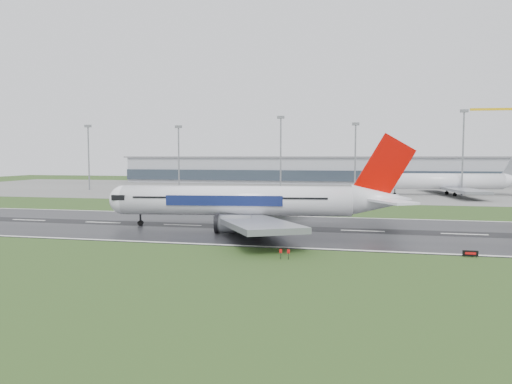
# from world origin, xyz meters

# --- Properties ---
(ground) EXTENTS (520.00, 520.00, 0.00)m
(ground) POSITION_xyz_m (0.00, 0.00, 0.00)
(ground) COLOR #264318
(ground) RESTS_ON ground
(runway) EXTENTS (400.00, 45.00, 0.10)m
(runway) POSITION_xyz_m (0.00, 0.00, 0.05)
(runway) COLOR black
(runway) RESTS_ON ground
(apron) EXTENTS (400.00, 130.00, 0.08)m
(apron) POSITION_xyz_m (0.00, 125.00, 0.04)
(apron) COLOR slate
(apron) RESTS_ON ground
(terminal) EXTENTS (240.00, 36.00, 15.00)m
(terminal) POSITION_xyz_m (0.00, 185.00, 7.50)
(terminal) COLOR #90949B
(terminal) RESTS_ON ground
(main_airliner) EXTENTS (74.18, 71.46, 19.63)m
(main_airliner) POSITION_xyz_m (-2.84, 0.66, 9.92)
(main_airliner) COLOR white
(main_airliner) RESTS_ON runway
(parked_airliner) EXTENTS (70.12, 66.64, 18.03)m
(parked_airliner) POSITION_xyz_m (54.03, 103.76, 9.10)
(parked_airliner) COLOR white
(parked_airliner) RESTS_ON apron
(runway_sign) EXTENTS (2.30, 0.80, 1.04)m
(runway_sign) POSITION_xyz_m (36.46, -22.97, 0.52)
(runway_sign) COLOR black
(runway_sign) RESTS_ON ground
(floodmast_0) EXTENTS (0.64, 0.64, 29.15)m
(floodmast_0) POSITION_xyz_m (-104.82, 100.00, 14.58)
(floodmast_0) COLOR gray
(floodmast_0) RESTS_ON ground
(floodmast_1) EXTENTS (0.64, 0.64, 28.26)m
(floodmast_1) POSITION_xyz_m (-60.31, 100.00, 14.13)
(floodmast_1) COLOR gray
(floodmast_1) RESTS_ON ground
(floodmast_2) EXTENTS (0.64, 0.64, 31.60)m
(floodmast_2) POSITION_xyz_m (-14.36, 100.00, 15.80)
(floodmast_2) COLOR gray
(floodmast_2) RESTS_ON ground
(floodmast_3) EXTENTS (0.64, 0.64, 28.37)m
(floodmast_3) POSITION_xyz_m (16.65, 100.00, 14.18)
(floodmast_3) COLOR gray
(floodmast_3) RESTS_ON ground
(floodmast_4) EXTENTS (0.64, 0.64, 32.81)m
(floodmast_4) POSITION_xyz_m (57.98, 100.00, 16.41)
(floodmast_4) COLOR gray
(floodmast_4) RESTS_ON ground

